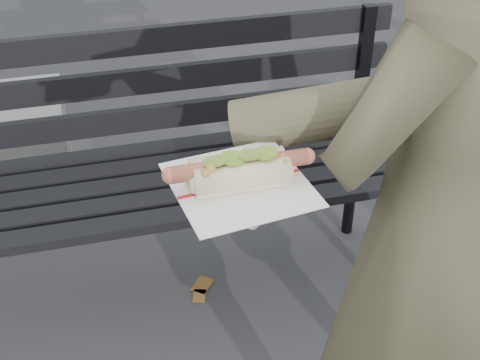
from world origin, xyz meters
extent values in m
cylinder|color=black|center=(0.66, 0.69, 0.23)|extent=(0.04, 0.04, 0.45)
cylinder|color=black|center=(0.66, 1.03, 0.23)|extent=(0.04, 0.04, 0.45)
cube|color=black|center=(-0.01, 0.68, 0.47)|extent=(1.50, 0.07, 0.03)
cube|color=black|center=(-0.01, 0.77, 0.47)|extent=(1.50, 0.07, 0.03)
cube|color=black|center=(-0.01, 0.86, 0.47)|extent=(1.50, 0.07, 0.03)
cube|color=black|center=(-0.01, 0.95, 0.47)|extent=(1.50, 0.07, 0.03)
cube|color=black|center=(-0.01, 1.04, 0.47)|extent=(1.50, 0.07, 0.03)
cube|color=black|center=(0.66, 1.05, 0.67)|extent=(0.04, 0.03, 0.42)
cube|color=black|center=(-0.01, 1.07, 0.57)|extent=(1.50, 0.02, 0.08)
cube|color=black|center=(-0.01, 1.07, 0.70)|extent=(1.50, 0.02, 0.08)
cube|color=black|center=(-0.01, 1.07, 0.83)|extent=(1.50, 0.02, 0.08)
imported|color=#4B4932|center=(0.39, 0.09, 0.82)|extent=(0.69, 0.57, 1.64)
cylinder|color=#4B4932|center=(0.24, 0.08, 1.11)|extent=(0.51, 0.23, 0.19)
cylinder|color=#D8A384|center=(0.02, 0.00, 1.05)|extent=(0.09, 0.08, 0.07)
ellipsoid|color=#D8A384|center=(-0.02, -0.01, 1.04)|extent=(0.10, 0.12, 0.03)
cylinder|color=#D8A384|center=(-0.07, -0.04, 1.05)|extent=(0.05, 0.02, 0.02)
cylinder|color=#D8A384|center=(-0.07, -0.02, 1.05)|extent=(0.05, 0.02, 0.02)
cylinder|color=#D8A384|center=(-0.07, 0.00, 1.05)|extent=(0.05, 0.02, 0.02)
cylinder|color=#D8A384|center=(-0.07, 0.02, 1.05)|extent=(0.05, 0.02, 0.02)
cylinder|color=#D8A384|center=(-0.01, -0.06, 1.05)|extent=(0.04, 0.05, 0.02)
cube|color=white|center=(-0.02, -0.01, 1.06)|extent=(0.21, 0.21, 0.00)
cube|color=#B21E1E|center=(-0.02, -0.01, 1.06)|extent=(0.19, 0.03, 0.00)
cylinder|color=#B45A45|center=(-0.02, -0.01, 1.09)|extent=(0.20, 0.03, 0.02)
sphere|color=#B45A45|center=(-0.12, -0.01, 1.09)|extent=(0.03, 0.03, 0.02)
sphere|color=#B45A45|center=(0.08, -0.01, 1.09)|extent=(0.02, 0.03, 0.02)
sphere|color=#9E6B2D|center=(0.02, -0.01, 1.10)|extent=(0.01, 0.01, 0.01)
sphere|color=#9E6B2D|center=(-0.04, 0.00, 1.10)|extent=(0.01, 0.01, 0.01)
sphere|color=#9E6B2D|center=(0.00, 0.00, 1.10)|extent=(0.01, 0.01, 0.01)
sphere|color=#9E6B2D|center=(0.04, 0.01, 1.10)|extent=(0.01, 0.01, 0.01)
sphere|color=#9E6B2D|center=(0.02, 0.00, 1.10)|extent=(0.01, 0.01, 0.01)
sphere|color=#9E6B2D|center=(0.00, -0.03, 1.10)|extent=(0.01, 0.01, 0.01)
sphere|color=#9E6B2D|center=(-0.03, -0.02, 1.10)|extent=(0.01, 0.01, 0.01)
sphere|color=#9E6B2D|center=(-0.06, -0.02, 1.10)|extent=(0.01, 0.01, 0.01)
sphere|color=#9E6B2D|center=(0.04, -0.03, 1.10)|extent=(0.01, 0.01, 0.01)
sphere|color=#9E6B2D|center=(0.04, 0.01, 1.10)|extent=(0.01, 0.01, 0.01)
sphere|color=#9E6B2D|center=(0.00, 0.00, 1.10)|extent=(0.01, 0.01, 0.01)
sphere|color=#9E6B2D|center=(0.04, -0.02, 1.10)|extent=(0.01, 0.01, 0.01)
sphere|color=#9E6B2D|center=(-0.02, -0.01, 1.10)|extent=(0.01, 0.01, 0.01)
sphere|color=#9E6B2D|center=(-0.07, -0.03, 1.10)|extent=(0.01, 0.01, 0.01)
sphere|color=#9E6B2D|center=(-0.07, -0.02, 1.10)|extent=(0.01, 0.01, 0.01)
sphere|color=#9E6B2D|center=(-0.06, 0.00, 1.10)|extent=(0.01, 0.01, 0.01)
sphere|color=#9E6B2D|center=(-0.01, 0.01, 1.11)|extent=(0.01, 0.01, 0.01)
sphere|color=#9E6B2D|center=(0.03, 0.00, 1.10)|extent=(0.01, 0.01, 0.01)
sphere|color=#9E6B2D|center=(0.00, -0.01, 1.10)|extent=(0.01, 0.01, 0.01)
sphere|color=#9E6B2D|center=(-0.05, -0.02, 1.10)|extent=(0.01, 0.01, 0.01)
sphere|color=#9E6B2D|center=(-0.01, 0.01, 1.10)|extent=(0.01, 0.01, 0.01)
sphere|color=#9E6B2D|center=(-0.07, -0.03, 1.10)|extent=(0.01, 0.01, 0.01)
sphere|color=#9E6B2D|center=(-0.06, -0.03, 1.11)|extent=(0.01, 0.01, 0.01)
sphere|color=#9E6B2D|center=(-0.05, -0.01, 1.10)|extent=(0.01, 0.01, 0.01)
cylinder|color=olive|center=(-0.06, -0.01, 1.11)|extent=(0.04, 0.04, 0.01)
cylinder|color=olive|center=(-0.03, -0.01, 1.11)|extent=(0.04, 0.04, 0.01)
cylinder|color=olive|center=(-0.01, -0.01, 1.11)|extent=(0.04, 0.04, 0.01)
cylinder|color=olive|center=(0.02, -0.01, 1.11)|extent=(0.04, 0.04, 0.01)
cube|color=brown|center=(0.76, 0.98, 0.00)|extent=(0.08, 0.08, 0.00)
cube|color=brown|center=(0.82, 1.58, 0.00)|extent=(0.06, 0.08, 0.00)
cube|color=brown|center=(0.73, 2.13, 0.00)|extent=(0.09, 0.07, 0.00)
cube|color=brown|center=(0.84, 0.73, 0.00)|extent=(0.05, 0.05, 0.00)
cube|color=brown|center=(0.05, 0.83, 0.00)|extent=(0.06, 0.07, 0.00)
cube|color=brown|center=(0.07, 0.88, 0.00)|extent=(0.09, 0.10, 0.00)
camera|label=1|loc=(-0.21, -0.77, 1.62)|focal=50.00mm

